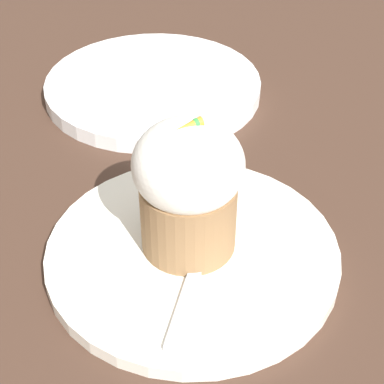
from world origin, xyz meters
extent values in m
plane|color=#3D281E|center=(0.00, 0.00, 0.00)|extent=(4.00, 4.00, 0.00)
cylinder|color=white|center=(0.00, 0.00, 0.01)|extent=(0.23, 0.23, 0.01)
cylinder|color=olive|center=(0.00, -0.01, 0.04)|extent=(0.07, 0.07, 0.06)
ellipsoid|color=white|center=(0.00, -0.01, 0.09)|extent=(0.08, 0.08, 0.07)
cone|color=orange|center=(0.00, -0.01, 0.12)|extent=(0.02, 0.01, 0.01)
sphere|color=green|center=(-0.01, -0.01, 0.12)|extent=(0.01, 0.01, 0.01)
cube|color=#B7B7BC|center=(0.03, 0.04, 0.01)|extent=(0.07, 0.08, 0.00)
ellipsoid|color=#B7B7BC|center=(-0.01, 0.00, 0.02)|extent=(0.06, 0.06, 0.01)
cylinder|color=white|center=(-0.10, -0.25, 0.01)|extent=(0.24, 0.24, 0.02)
camera|label=1|loc=(0.19, 0.32, 0.36)|focal=60.00mm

